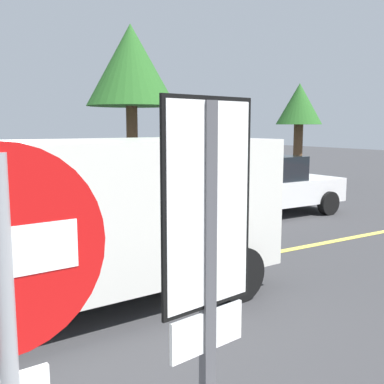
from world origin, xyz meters
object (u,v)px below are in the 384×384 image
at_px(stop_sign, 8,353).
at_px(tree_left_verge, 299,107).
at_px(speed_limit_sign, 208,260).
at_px(car_white_far_lane, 263,186).
at_px(tree_right_verge, 131,67).
at_px(white_van, 83,213).

xyz_separation_m(stop_sign, tree_left_verge, (13.73, 12.38, 1.57)).
height_order(speed_limit_sign, car_white_far_lane, speed_limit_sign).
height_order(speed_limit_sign, tree_right_verge, tree_right_verge).
height_order(stop_sign, speed_limit_sign, speed_limit_sign).
bearing_deg(stop_sign, car_white_far_lane, 44.57).
distance_m(stop_sign, tree_right_verge, 11.88).
bearing_deg(speed_limit_sign, tree_right_verge, 67.10).
relative_size(speed_limit_sign, tree_left_verge, 0.61).
relative_size(car_white_far_lane, tree_right_verge, 0.87).
height_order(stop_sign, white_van, stop_sign).
height_order(car_white_far_lane, tree_right_verge, tree_right_verge).
height_order(car_white_far_lane, tree_left_verge, tree_left_verge).
bearing_deg(speed_limit_sign, tree_left_verge, 43.79).
bearing_deg(car_white_far_lane, speed_limit_sign, -132.23).
distance_m(stop_sign, white_van, 4.43).
xyz_separation_m(tree_left_verge, tree_right_verge, (-8.47, -2.00, 0.82)).
bearing_deg(car_white_far_lane, white_van, -149.73).
bearing_deg(stop_sign, speed_limit_sign, 6.53).
bearing_deg(car_white_far_lane, tree_left_verge, 38.42).
xyz_separation_m(stop_sign, tree_right_verge, (5.26, 10.38, 2.40)).
bearing_deg(tree_left_verge, stop_sign, -137.95).
distance_m(car_white_far_lane, tree_left_verge, 7.94).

